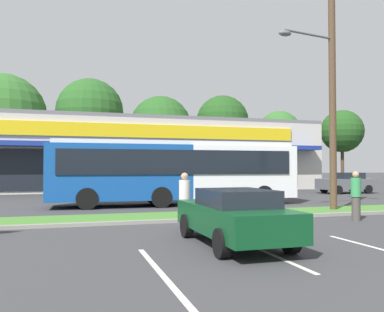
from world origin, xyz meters
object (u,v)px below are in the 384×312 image
object	(u,v)px
car_3	(234,216)
car_1	(346,183)
car_0	(211,185)
city_bus	(175,171)
pedestrian_mid	(185,200)
utility_pole	(330,83)
pedestrian_near_bench	(356,196)

from	to	relation	value
car_3	car_1	bearing A→B (deg)	-44.52
car_1	car_0	bearing A→B (deg)	-1.29
city_bus	car_0	world-z (taller)	city_bus
car_0	pedestrian_mid	xyz separation A→B (m)	(-5.62, -13.27, 0.13)
city_bus	pedestrian_mid	size ratio (longest dim) A/B	7.18
car_1	car_3	world-z (taller)	car_1
utility_pole	city_bus	distance (m)	8.52
utility_pole	pedestrian_near_bench	world-z (taller)	utility_pole
city_bus	pedestrian_near_bench	world-z (taller)	city_bus
utility_pole	pedestrian_mid	bearing A→B (deg)	-160.22
car_3	pedestrian_near_bench	distance (m)	6.71
pedestrian_near_bench	car_1	bearing A→B (deg)	-125.85
pedestrian_near_bench	utility_pole	bearing A→B (deg)	-107.58
car_3	pedestrian_near_bench	size ratio (longest dim) A/B	2.42
city_bus	car_0	distance (m)	6.88
car_0	utility_pole	bearing A→B (deg)	99.25
car_0	car_3	size ratio (longest dim) A/B	0.97
car_3	pedestrian_mid	distance (m)	3.03
car_1	pedestrian_near_bench	size ratio (longest dim) A/B	2.34
car_0	car_3	bearing A→B (deg)	72.32
utility_pole	car_0	size ratio (longest dim) A/B	2.50
car_0	pedestrian_mid	size ratio (longest dim) A/B	2.39
pedestrian_mid	car_3	bearing A→B (deg)	-66.01
car_0	pedestrian_near_bench	size ratio (longest dim) A/B	2.35
car_3	utility_pole	bearing A→B (deg)	-50.81
car_1	pedestrian_mid	size ratio (longest dim) A/B	2.37
car_1	utility_pole	bearing A→B (deg)	49.59
utility_pole	pedestrian_near_bench	distance (m)	5.51
car_3	pedestrian_mid	world-z (taller)	pedestrian_mid
pedestrian_mid	car_0	bearing A→B (deg)	82.83
utility_pole	car_0	world-z (taller)	utility_pole
utility_pole	car_1	xyz separation A→B (m)	(8.84, 10.39, -4.83)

